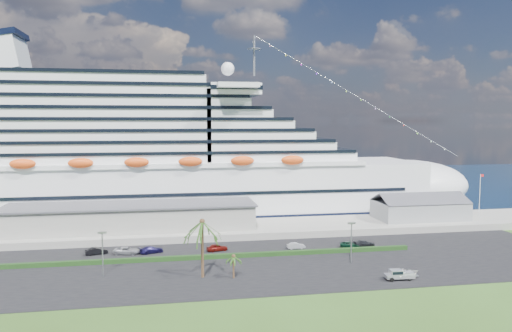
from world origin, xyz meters
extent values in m
plane|color=#2F4D19|center=(0.00, 0.00, 0.00)|extent=(420.00, 420.00, 0.00)
cube|color=black|center=(0.00, 11.00, 0.06)|extent=(140.00, 38.00, 0.12)
cube|color=gray|center=(0.00, 40.00, 0.90)|extent=(240.00, 20.00, 1.80)
cube|color=#0A1E31|center=(0.00, 130.00, 0.01)|extent=(420.00, 160.00, 0.02)
cube|color=silver|center=(-20.00, 64.00, 8.00)|extent=(160.00, 30.00, 16.00)
ellipsoid|color=silver|center=(60.00, 64.00, 8.00)|extent=(40.00, 30.00, 16.00)
cube|color=black|center=(-20.00, 64.00, 1.20)|extent=(164.00, 30.60, 2.40)
cube|color=silver|center=(-32.00, 64.00, 29.60)|extent=(128.00, 26.00, 24.80)
cube|color=silver|center=(2.80, 64.00, 37.40)|extent=(14.00, 38.00, 3.20)
cube|color=silver|center=(-60.00, 64.00, 47.00)|extent=(11.58, 14.00, 11.58)
cylinder|color=gray|center=(10.00, 64.00, 48.00)|extent=(0.70, 0.70, 12.00)
ellipsoid|color=#E94D15|center=(-24.00, 48.20, 17.80)|extent=(90.00, 2.40, 2.60)
ellipsoid|color=#E94D15|center=(-24.00, 79.80, 17.80)|extent=(90.00, 2.40, 2.60)
cube|color=black|center=(-20.00, 64.00, 8.80)|extent=(144.00, 30.40, 0.90)
cube|color=gray|center=(-25.00, 40.00, 4.80)|extent=(60.00, 14.00, 6.00)
cube|color=#4C4C54|center=(-25.00, 40.00, 7.90)|extent=(61.00, 15.00, 0.40)
cube|color=gray|center=(52.00, 40.00, 4.20)|extent=(24.00, 12.00, 4.80)
cube|color=#4C4C54|center=(52.00, 37.00, 7.80)|extent=(24.00, 6.31, 2.74)
cube|color=#4C4C54|center=(52.00, 43.00, 7.80)|extent=(24.00, 6.31, 2.74)
cylinder|color=silver|center=(70.00, 40.00, 7.80)|extent=(0.16, 0.16, 12.00)
cube|color=red|center=(70.50, 40.00, 13.40)|extent=(1.00, 0.04, 0.70)
cube|color=black|center=(-8.00, 16.00, 0.57)|extent=(88.00, 1.10, 0.90)
cylinder|color=gray|center=(-28.00, 8.00, 4.12)|extent=(0.24, 0.24, 8.00)
cube|color=gray|center=(-28.00, 8.00, 8.22)|extent=(1.60, 0.35, 0.35)
cylinder|color=gray|center=(20.00, 8.00, 4.12)|extent=(0.24, 0.24, 8.00)
cube|color=gray|center=(20.00, 8.00, 8.22)|extent=(1.60, 0.35, 0.35)
cylinder|color=#47301E|center=(-10.00, 4.00, 5.25)|extent=(0.54, 0.54, 10.50)
sphere|color=#47301E|center=(-10.00, 4.00, 10.50)|extent=(0.98, 0.98, 0.98)
cylinder|color=#47301E|center=(-4.50, 2.50, 2.10)|extent=(0.35, 0.35, 4.20)
sphere|color=#47301E|center=(-4.50, 2.50, 4.20)|extent=(0.73, 0.73, 0.73)
imported|color=black|center=(-31.30, 23.59, 0.89)|extent=(4.92, 2.89, 1.53)
imported|color=#9A9BA2|center=(-24.87, 22.82, 0.89)|extent=(5.92, 3.55, 1.54)
imported|color=#16123F|center=(-19.74, 22.71, 0.86)|extent=(5.52, 3.84, 1.48)
imported|color=#62110D|center=(-5.59, 21.93, 0.90)|extent=(4.90, 2.84, 1.57)
imported|color=#B6B7BE|center=(11.98, 20.83, 0.79)|extent=(4.06, 1.45, 1.33)
imported|color=black|center=(24.29, 20.00, 0.73)|extent=(4.76, 3.00, 1.23)
imported|color=black|center=(27.67, 19.90, 0.85)|extent=(5.05, 2.08, 1.46)
cylinder|color=black|center=(22.88, -4.56, 0.51)|extent=(0.79, 0.32, 0.77)
cylinder|color=black|center=(22.88, -2.72, 0.51)|extent=(0.79, 0.32, 0.77)
cylinder|color=black|center=(26.26, -4.56, 0.51)|extent=(0.79, 0.32, 0.77)
cylinder|color=black|center=(26.26, -2.72, 0.51)|extent=(0.79, 0.32, 0.77)
cube|color=silver|center=(24.72, -3.64, 0.84)|extent=(5.33, 2.26, 0.68)
cube|color=silver|center=(26.12, -3.64, 1.23)|extent=(2.43, 2.03, 0.53)
cube|color=silver|center=(24.04, -3.64, 1.52)|extent=(2.24, 1.97, 0.92)
cube|color=black|center=(24.04, -3.64, 1.62)|extent=(2.05, 2.00, 0.53)
cube|color=silver|center=(22.50, -3.64, 1.04)|extent=(0.98, 1.89, 0.34)
cube|color=gray|center=(26.13, -2.99, 0.67)|extent=(4.68, 1.87, 0.12)
cylinder|color=gray|center=(24.02, -2.99, 0.67)|extent=(2.21, 0.16, 0.08)
cylinder|color=black|center=(26.53, -3.89, 0.44)|extent=(0.65, 0.24, 0.64)
cylinder|color=black|center=(26.53, -2.09, 0.44)|extent=(0.65, 0.24, 0.64)
imported|color=silver|center=(26.13, -2.99, 1.26)|extent=(5.22, 3.82, 1.05)
camera|label=1|loc=(-15.94, -85.13, 28.56)|focal=35.00mm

